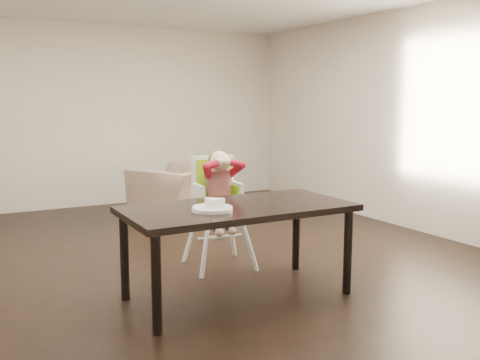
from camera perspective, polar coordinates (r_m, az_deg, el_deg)
name	(u,v)px	position (r m, az deg, el deg)	size (l,w,h in m)	color
ground	(192,266)	(5.22, -5.19, -9.10)	(7.00, 7.00, 0.00)	black
room_walls	(189,69)	(4.99, -5.48, 11.66)	(6.02, 7.02, 2.71)	beige
dining_table	(238,215)	(4.25, -0.23, -3.77)	(1.80, 0.90, 0.75)	black
high_chair	(218,185)	(5.04, -2.37, -0.57)	(0.51, 0.51, 1.11)	white
plate	(213,206)	(4.04, -2.90, -2.84)	(0.31, 0.31, 0.09)	white
armchair	(178,184)	(7.22, -6.66, -0.42)	(1.08, 0.70, 0.94)	#997B61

